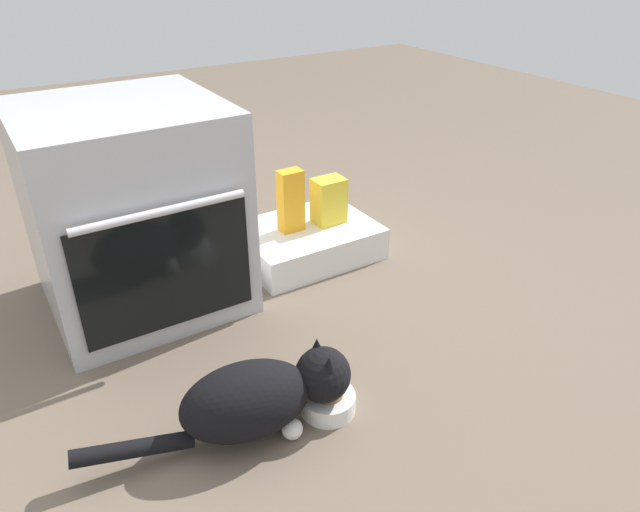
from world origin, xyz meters
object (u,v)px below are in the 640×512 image
Objects in this scene: food_bowl at (328,400)px; juice_carton at (291,201)px; oven at (133,209)px; pantry_cabinet at (307,241)px; snack_bag at (329,201)px; cat at (260,396)px.

juice_carton reaches higher than food_bowl.
juice_carton is (0.33, 0.77, 0.21)m from food_bowl.
oven reaches higher than pantry_cabinet.
snack_bag is 0.75× the size of juice_carton.
oven is at bearing 176.85° from juice_carton.
juice_carton is (-0.06, 0.01, 0.18)m from pantry_cabinet.
cat is at bearing -132.68° from snack_bag.
oven is 0.81m from cat.
pantry_cabinet is 2.15× the size of juice_carton.
oven reaches higher than food_bowl.
oven is 0.74m from snack_bag.
oven is 4.55× the size of food_bowl.
food_bowl is 0.87m from juice_carton.
cat is at bearing -124.54° from juice_carton.
snack_bag is (0.49, 0.76, 0.18)m from food_bowl.
cat reaches higher than pantry_cabinet.
pantry_cabinet is 0.86m from food_bowl.
cat is at bearing -85.75° from oven.
food_bowl is (-0.39, -0.76, -0.03)m from pantry_cabinet.
oven is at bearing 176.21° from snack_bag.
oven is at bearing 176.45° from pantry_cabinet.
cat is 2.92× the size of juice_carton.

